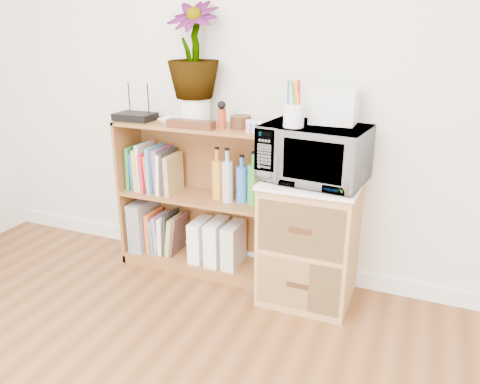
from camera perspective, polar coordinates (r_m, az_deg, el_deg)
The scene contains 21 objects.
skirting_board at distance 3.12m, azimuth 1.99°, elevation -8.22°, with size 4.00×0.02×0.10m, color white.
bookshelf at distance 2.95m, azimuth -5.25°, elevation -0.86°, with size 1.00×0.30×0.95m, color brown.
wicker_unit at distance 2.69m, azimuth 8.48°, elevation -6.00°, with size 0.50×0.45×0.70m, color #9E7542.
microwave at distance 2.51m, azimuth 9.01°, elevation 4.67°, with size 0.54×0.37×0.30m, color white.
pen_cup at distance 2.41m, azimuth 6.57°, elevation 9.23°, with size 0.10×0.10×0.12m, color white.
small_appliance at distance 2.54m, azimuth 11.45°, elevation 10.27°, with size 0.23×0.19×0.18m, color silver.
router at distance 3.01m, azimuth -12.65°, elevation 8.97°, with size 0.24×0.17×0.04m, color black.
white_bowl at distance 2.87m, azimuth -8.55°, elevation 8.58°, with size 0.13×0.13×0.03m, color white.
plant_pot at distance 2.83m, azimuth -5.49°, elevation 9.80°, with size 0.18×0.18×0.15m, color white.
potted_plant at distance 2.79m, azimuth -5.73°, elevation 16.78°, with size 0.30×0.30×0.54m, color #3E762F.
trinket_box at distance 2.72m, azimuth -6.02°, elevation 8.24°, with size 0.28×0.07×0.05m, color #391B0F.
kokeshi_doll at distance 2.69m, azimuth -2.22°, elevation 8.92°, with size 0.05×0.05×0.11m, color #982E12.
wooden_bowl at distance 2.70m, azimuth 0.08°, elevation 8.54°, with size 0.12×0.12×0.07m, color #35200E.
paint_jars at distance 2.57m, azimuth 1.73°, elevation 7.82°, with size 0.12×0.04×0.06m, color pink.
file_box at distance 3.24m, azimuth -11.59°, elevation -3.82°, with size 0.10×0.27×0.33m, color gray.
magazine_holder_left at distance 3.04m, azimuth -4.86°, elevation -5.77°, with size 0.08×0.21×0.27m, color white.
magazine_holder_mid at distance 2.99m, azimuth -2.84°, elevation -6.02°, with size 0.09×0.22×0.28m, color white.
magazine_holder_right at distance 2.95m, azimuth -0.79°, elevation -6.43°, with size 0.09×0.22×0.28m, color silver.
cookbooks at distance 3.05m, azimuth -10.36°, elevation 2.72°, with size 0.33×0.20×0.30m.
liquor_bottles at distance 2.76m, azimuth 0.94°, elevation 1.60°, with size 0.47×0.07×0.32m.
lower_books at distance 3.17m, azimuth -8.99°, elevation -4.90°, with size 0.24×0.19×0.29m.
Camera 1 is at (0.95, -0.34, 1.51)m, focal length 35.00 mm.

